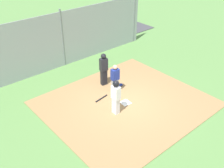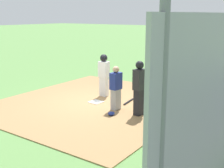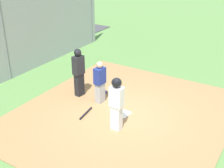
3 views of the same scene
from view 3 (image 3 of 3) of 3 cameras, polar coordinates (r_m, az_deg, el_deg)
The scene contains 10 objects.
ground_plane at distance 9.78m, azimuth 2.06°, elevation -5.77°, with size 140.00×140.00×0.00m, color #5B8947.
dirt_infield at distance 9.77m, azimuth 2.06°, elevation -5.70°, with size 7.20×6.40×0.03m, color #9E774C.
home_plate at distance 9.75m, azimuth 2.07°, elevation -5.57°, with size 0.44×0.44×0.02m, color white.
catcher at distance 10.10m, azimuth -2.32°, elevation 0.41°, with size 0.40×0.29×1.49m.
umpire at distance 10.56m, azimuth -6.34°, elevation 2.37°, with size 0.41×0.31×1.75m.
runner at distance 8.53m, azimuth 0.86°, elevation -3.19°, with size 0.29×0.38×1.65m.
baseball_bat at distance 9.75m, azimuth -4.97°, elevation -5.53°, with size 0.06×0.06×0.78m, color black.
catcher_mask at distance 10.97m, azimuth -1.53°, elevation -1.53°, with size 0.24×0.20×0.12m, color navy.
backstop_fence at distance 12.36m, azimuth -19.66°, elevation 7.71°, with size 12.00×0.10×3.35m.
parked_car_green at distance 18.96m, azimuth -12.51°, elevation 11.29°, with size 4.39×2.31×1.28m.
Camera 3 is at (7.28, 4.11, 5.07)m, focal length 48.26 mm.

